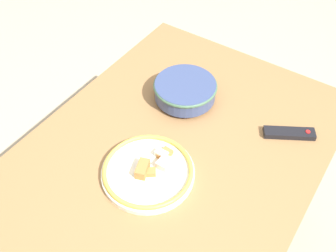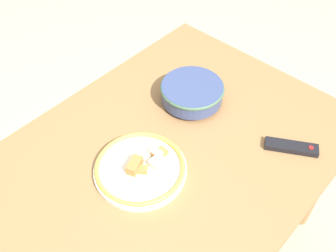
{
  "view_description": "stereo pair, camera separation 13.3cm",
  "coord_description": "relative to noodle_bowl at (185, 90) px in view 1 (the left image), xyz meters",
  "views": [
    {
      "loc": [
        0.66,
        0.44,
        1.73
      ],
      "look_at": [
        -0.08,
        -0.05,
        0.75
      ],
      "focal_mm": 42.0,
      "sensor_mm": 36.0,
      "label": 1
    },
    {
      "loc": [
        0.58,
        0.55,
        1.73
      ],
      "look_at": [
        -0.08,
        -0.05,
        0.75
      ],
      "focal_mm": 42.0,
      "sensor_mm": 36.0,
      "label": 2
    }
  ],
  "objects": [
    {
      "name": "noodle_bowl",
      "position": [
        0.0,
        0.0,
        0.0
      ],
      "size": [
        0.23,
        0.23,
        0.08
      ],
      "color": "#384775",
      "rests_on": "dining_table"
    },
    {
      "name": "dining_table",
      "position": [
        0.26,
        0.1,
        -0.13
      ],
      "size": [
        1.28,
        0.91,
        0.71
      ],
      "color": "olive",
      "rests_on": "ground_plane"
    },
    {
      "name": "food_plate",
      "position": [
        0.35,
        0.09,
        -0.03
      ],
      "size": [
        0.29,
        0.29,
        0.05
      ],
      "color": "silver",
      "rests_on": "dining_table"
    },
    {
      "name": "tv_remote",
      "position": [
        -0.05,
        0.39,
        -0.04
      ],
      "size": [
        0.13,
        0.17,
        0.02
      ],
      "rotation": [
        0.0,
        0.0,
        0.53
      ],
      "color": "black",
      "rests_on": "dining_table"
    },
    {
      "name": "ground_plane",
      "position": [
        0.26,
        0.1,
        -0.76
      ],
      "size": [
        8.0,
        8.0,
        0.0
      ],
      "primitive_type": "plane",
      "color": "#B7A88E"
    }
  ]
}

